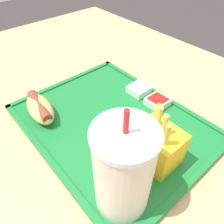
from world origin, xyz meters
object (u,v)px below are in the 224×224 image
object	(u,v)px
soda_cup	(123,171)
hot_dog_far	(40,108)
fries_carton	(157,145)
sauce_cup_ketchup	(158,102)
sauce_cup_mayo	(139,89)

from	to	relation	value
soda_cup	hot_dog_far	distance (m)	0.28
hot_dog_far	fries_carton	bearing A→B (deg)	-157.26
fries_carton	sauce_cup_ketchup	world-z (taller)	fries_carton
sauce_cup_ketchup	sauce_cup_mayo	bearing A→B (deg)	-1.61
fries_carton	sauce_cup_mayo	bearing A→B (deg)	-37.51
soda_cup	fries_carton	bearing A→B (deg)	-80.91
soda_cup	sauce_cup_ketchup	distance (m)	0.27
sauce_cup_ketchup	hot_dog_far	bearing A→B (deg)	56.66
fries_carton	sauce_cup_mayo	world-z (taller)	fries_carton
hot_dog_far	fries_carton	xyz separation A→B (m)	(-0.26, -0.11, 0.02)
hot_dog_far	sauce_cup_mayo	distance (m)	0.25
soda_cup	hot_dog_far	xyz separation A→B (m)	(0.27, 0.00, -0.06)
fries_carton	sauce_cup_ketchup	bearing A→B (deg)	-51.14
fries_carton	soda_cup	bearing A→B (deg)	99.09
soda_cup	fries_carton	xyz separation A→B (m)	(0.02, -0.10, -0.04)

